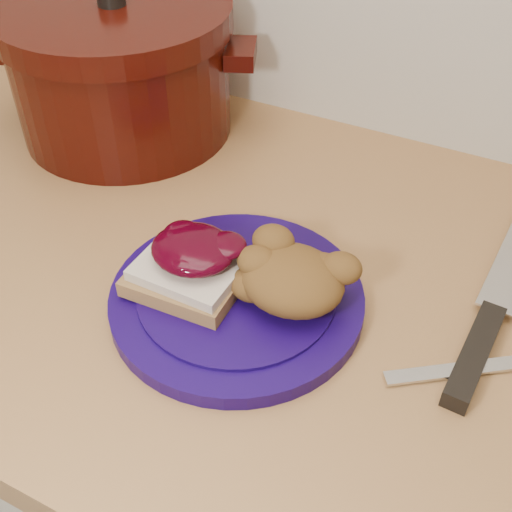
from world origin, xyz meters
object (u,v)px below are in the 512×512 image
at_px(plate, 237,299).
at_px(butter_knife, 487,366).
at_px(dutch_oven, 122,69).
at_px(pepper_grinder, 85,74).
at_px(chef_knife, 488,323).

height_order(plate, butter_knife, plate).
xyz_separation_m(dutch_oven, pepper_grinder, (-0.06, -0.00, -0.02)).
bearing_deg(plate, butter_knife, 7.35).
relative_size(chef_knife, butter_knife, 1.76).
height_order(chef_knife, dutch_oven, dutch_oven).
xyz_separation_m(plate, chef_knife, (0.22, 0.08, 0.00)).
height_order(butter_knife, dutch_oven, dutch_oven).
bearing_deg(butter_knife, pepper_grinder, 125.75).
height_order(dutch_oven, pepper_grinder, dutch_oven).
distance_m(plate, butter_knife, 0.23).
bearing_deg(plate, pepper_grinder, 146.86).
bearing_deg(dutch_oven, pepper_grinder, -180.00).
distance_m(chef_knife, pepper_grinder, 0.58).
distance_m(chef_knife, dutch_oven, 0.52).
xyz_separation_m(chef_knife, dutch_oven, (-0.50, 0.15, 0.07)).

